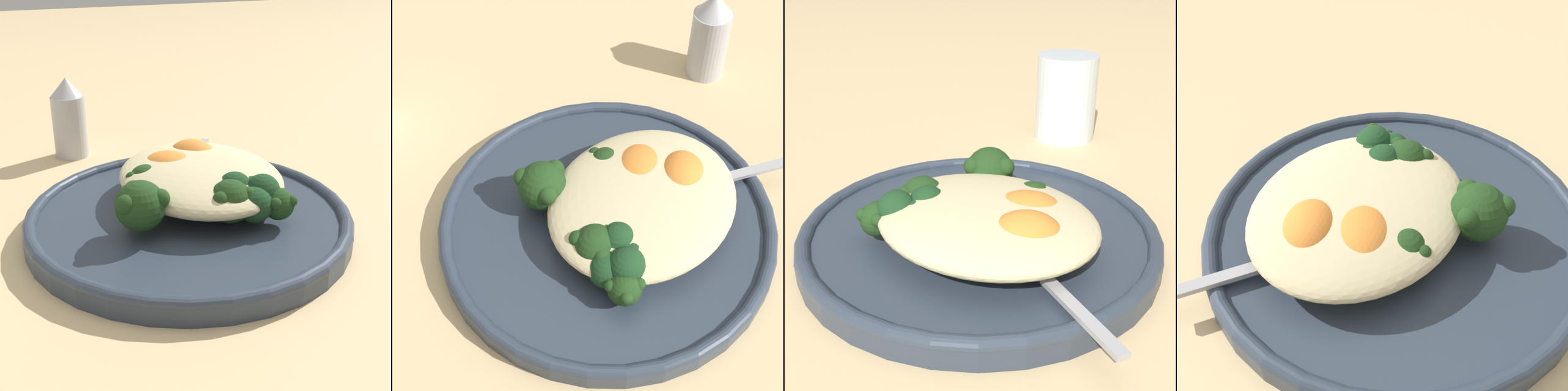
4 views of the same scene
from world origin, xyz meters
TOP-DOWN VIEW (x-y plane):
  - ground_plane at (0.00, 0.00)m, footprint 4.00×4.00m
  - plate at (-0.01, 0.00)m, footprint 0.29×0.29m
  - quinoa_mound at (-0.03, 0.02)m, footprint 0.17×0.15m
  - broccoli_stalk_0 at (-0.04, -0.02)m, footprint 0.04×0.09m
  - broccoli_stalk_1 at (0.00, -0.04)m, footprint 0.08×0.12m
  - broccoli_stalk_2 at (0.02, 0.02)m, footprint 0.09×0.04m
  - broccoli_stalk_3 at (0.01, 0.05)m, footprint 0.11×0.07m
  - sweet_potato_chunk_0 at (-0.07, 0.03)m, footprint 0.07×0.06m
  - sweet_potato_chunk_1 at (-0.06, 0.00)m, footprint 0.08×0.07m
  - kale_tuft at (0.02, 0.04)m, footprint 0.05×0.05m
  - spoon at (-0.09, 0.04)m, footprint 0.12×0.08m

SIDE VIEW (x-z plane):
  - ground_plane at x=0.00m, z-range 0.00..0.00m
  - plate at x=-0.01m, z-range 0.00..0.02m
  - spoon at x=-0.09m, z-range 0.02..0.03m
  - broccoli_stalk_3 at x=0.01m, z-range 0.02..0.05m
  - broccoli_stalk_0 at x=-0.04m, z-range 0.02..0.05m
  - broccoli_stalk_2 at x=0.02m, z-range 0.02..0.06m
  - quinoa_mound at x=-0.03m, z-range 0.02..0.06m
  - kale_tuft at x=0.02m, z-range 0.02..0.06m
  - sweet_potato_chunk_1 at x=-0.06m, z-range 0.02..0.06m
  - broccoli_stalk_1 at x=0.00m, z-range 0.02..0.06m
  - sweet_potato_chunk_0 at x=-0.07m, z-range 0.02..0.06m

